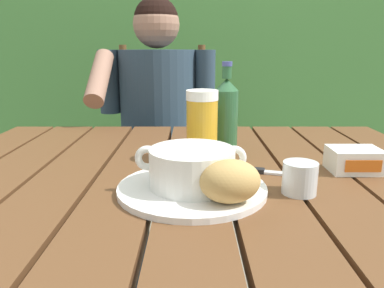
# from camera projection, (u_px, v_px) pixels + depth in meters

# --- Properties ---
(dining_table) EXTENTS (1.26, 0.98, 0.76)m
(dining_table) POSITION_uv_depth(u_px,v_px,m) (193.00, 208.00, 0.87)
(dining_table) COLOR brown
(dining_table) RESTS_ON ground_plane
(hedge_backdrop) EXTENTS (3.35, 0.89, 2.13)m
(hedge_backdrop) POSITION_uv_depth(u_px,v_px,m) (178.00, 53.00, 2.65)
(hedge_backdrop) COLOR #447A3A
(hedge_backdrop) RESTS_ON ground_plane
(chair_near_diner) EXTENTS (0.42, 0.40, 1.05)m
(chair_near_diner) POSITION_uv_depth(u_px,v_px,m) (163.00, 160.00, 1.81)
(chair_near_diner) COLOR brown
(chair_near_diner) RESTS_ON ground_plane
(person_eating) EXTENTS (0.48, 0.47, 1.24)m
(person_eating) POSITION_uv_depth(u_px,v_px,m) (158.00, 123.00, 1.56)
(person_eating) COLOR #293C4C
(person_eating) RESTS_ON ground_plane
(serving_plate) EXTENTS (0.29, 0.29, 0.01)m
(serving_plate) POSITION_uv_depth(u_px,v_px,m) (191.00, 188.00, 0.73)
(serving_plate) COLOR white
(serving_plate) RESTS_ON dining_table
(soup_bowl) EXTENTS (0.22, 0.17, 0.08)m
(soup_bowl) POSITION_uv_depth(u_px,v_px,m) (191.00, 166.00, 0.72)
(soup_bowl) COLOR white
(soup_bowl) RESTS_ON serving_plate
(bread_roll) EXTENTS (0.12, 0.10, 0.08)m
(bread_roll) POSITION_uv_depth(u_px,v_px,m) (230.00, 181.00, 0.64)
(bread_roll) COLOR tan
(bread_roll) RESTS_ON serving_plate
(beer_glass) EXTENTS (0.08, 0.08, 0.18)m
(beer_glass) POSITION_uv_depth(u_px,v_px,m) (203.00, 126.00, 0.91)
(beer_glass) COLOR gold
(beer_glass) RESTS_ON dining_table
(beer_bottle) EXTENTS (0.06, 0.06, 0.24)m
(beer_bottle) POSITION_uv_depth(u_px,v_px,m) (227.00, 114.00, 0.98)
(beer_bottle) COLOR #2A5933
(beer_bottle) RESTS_ON dining_table
(water_glass_small) EXTENTS (0.07, 0.07, 0.06)m
(water_glass_small) POSITION_uv_depth(u_px,v_px,m) (300.00, 178.00, 0.71)
(water_glass_small) COLOR silver
(water_glass_small) RESTS_ON dining_table
(butter_tub) EXTENTS (0.11, 0.09, 0.05)m
(butter_tub) POSITION_uv_depth(u_px,v_px,m) (356.00, 160.00, 0.84)
(butter_tub) COLOR white
(butter_tub) RESTS_ON dining_table
(table_knife) EXTENTS (0.16, 0.06, 0.01)m
(table_knife) POSITION_uv_depth(u_px,v_px,m) (264.00, 171.00, 0.83)
(table_knife) COLOR silver
(table_knife) RESTS_ON dining_table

